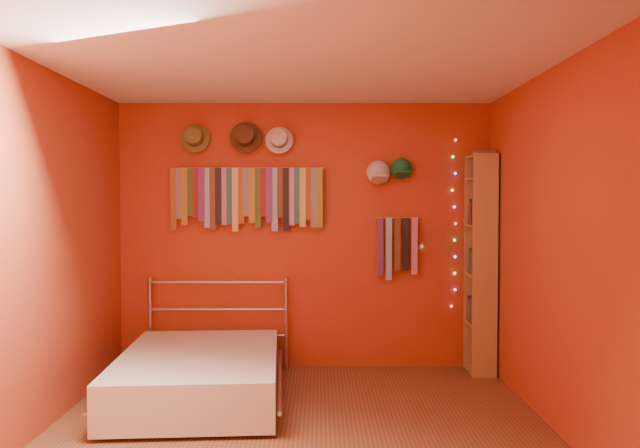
{
  "coord_description": "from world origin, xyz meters",
  "views": [
    {
      "loc": [
        0.14,
        -4.15,
        1.57
      ],
      "look_at": [
        0.14,
        0.9,
        1.39
      ],
      "focal_mm": 35.0,
      "sensor_mm": 36.0,
      "label": 1
    }
  ],
  "objects_px": {
    "reading_lamp": "(422,247)",
    "bed": "(199,374)",
    "tie_rack": "(247,195)",
    "bookshelf": "(485,262)"
  },
  "relations": [
    {
      "from": "tie_rack",
      "to": "bed",
      "type": "xyz_separation_m",
      "value": [
        -0.27,
        -0.94,
        -1.43
      ]
    },
    {
      "from": "bookshelf",
      "to": "bed",
      "type": "bearing_deg",
      "value": -162.25
    },
    {
      "from": "reading_lamp",
      "to": "bed",
      "type": "xyz_separation_m",
      "value": [
        -1.88,
        -0.79,
        -0.95
      ]
    },
    {
      "from": "tie_rack",
      "to": "bed",
      "type": "distance_m",
      "value": 1.73
    },
    {
      "from": "reading_lamp",
      "to": "bed",
      "type": "relative_size",
      "value": 0.16
    },
    {
      "from": "tie_rack",
      "to": "reading_lamp",
      "type": "bearing_deg",
      "value": -5.59
    },
    {
      "from": "bookshelf",
      "to": "tie_rack",
      "type": "bearing_deg",
      "value": 175.97
    },
    {
      "from": "tie_rack",
      "to": "bookshelf",
      "type": "relative_size",
      "value": 0.72
    },
    {
      "from": "reading_lamp",
      "to": "bookshelf",
      "type": "xyz_separation_m",
      "value": [
        0.58,
        0.0,
        -0.14
      ]
    },
    {
      "from": "tie_rack",
      "to": "bookshelf",
      "type": "distance_m",
      "value": 2.29
    }
  ]
}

